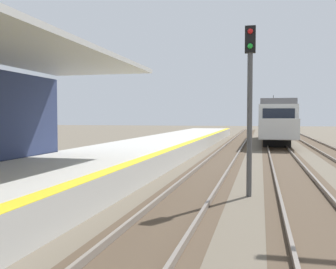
{
  "coord_description": "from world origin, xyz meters",
  "views": [
    {
      "loc": [
        4.0,
        3.54,
        2.45
      ],
      "look_at": [
        2.2,
        11.04,
        2.1
      ],
      "focal_mm": 41.29,
      "sensor_mm": 36.0,
      "label": 1
    }
  ],
  "objects": [
    {
      "name": "station_platform",
      "position": [
        -2.5,
        16.0,
        0.45
      ],
      "size": [
        5.0,
        80.0,
        0.91
      ],
      "color": "#B7B5AD",
      "rests_on": "ground"
    },
    {
      "name": "track_pair_nearest_platform",
      "position": [
        1.9,
        20.0,
        0.05
      ],
      "size": [
        2.34,
        120.0,
        0.16
      ],
      "color": "#4C3D2D",
      "rests_on": "ground"
    },
    {
      "name": "track_pair_middle",
      "position": [
        5.3,
        20.0,
        0.05
      ],
      "size": [
        2.34,
        120.0,
        0.16
      ],
      "color": "#4C3D2D",
      "rests_on": "ground"
    },
    {
      "name": "approaching_train",
      "position": [
        5.3,
        42.03,
        2.18
      ],
      "size": [
        2.93,
        19.6,
        4.76
      ],
      "color": "silver",
      "rests_on": "ground"
    },
    {
      "name": "rail_signal_post",
      "position": [
        3.67,
        15.61,
        3.19
      ],
      "size": [
        0.32,
        0.34,
        5.2
      ],
      "color": "#4C4C4C",
      "rests_on": "ground"
    }
  ]
}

